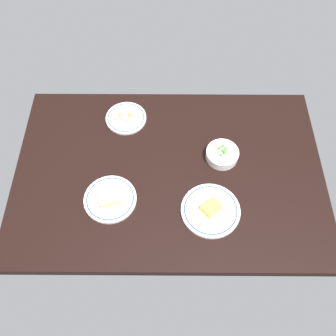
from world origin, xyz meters
TOP-DOWN VIEW (x-y plane):
  - dining_table at (0.00, 0.00)cm, footprint 127.07×84.27cm
  - plate_eggs at (19.44, -26.93)cm, footprint 18.19×18.19cm
  - plate_sandwich at (22.99, 13.65)cm, footprint 20.68×20.68cm
  - bowl_peas at (-22.12, -6.71)cm, footprint 13.75×13.75cm
  - plate_cheese at (-16.05, 18.30)cm, footprint 22.91×22.91cm

SIDE VIEW (x-z plane):
  - dining_table at x=0.00cm, z-range 0.00..4.00cm
  - plate_eggs at x=19.44cm, z-range 2.71..7.47cm
  - plate_cheese at x=-16.05cm, z-range 2.66..7.53cm
  - plate_sandwich at x=22.99cm, z-range 2.99..7.54cm
  - bowl_peas at x=-22.12cm, z-range 3.67..8.95cm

